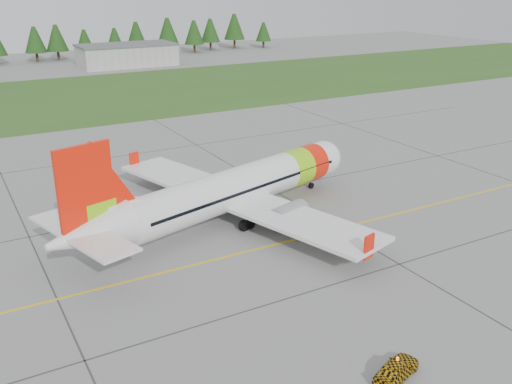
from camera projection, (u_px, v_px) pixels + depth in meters
ground at (295, 296)px, 41.02m from camera, size 320.00×320.00×0.00m
aircraft at (234, 189)px, 53.39m from camera, size 33.23×31.36×10.30m
follow_me_car at (398, 352)px, 32.10m from camera, size 1.59×1.72×3.49m
grass_strip at (58, 99)px, 107.84m from camera, size 320.00×50.00×0.03m
taxi_guideline at (242, 253)px, 47.54m from camera, size 120.00×0.25×0.02m
hangar_east at (127, 56)px, 147.78m from camera, size 24.00×12.00×5.20m
treeline at (12, 44)px, 151.73m from camera, size 160.00×8.00×10.00m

